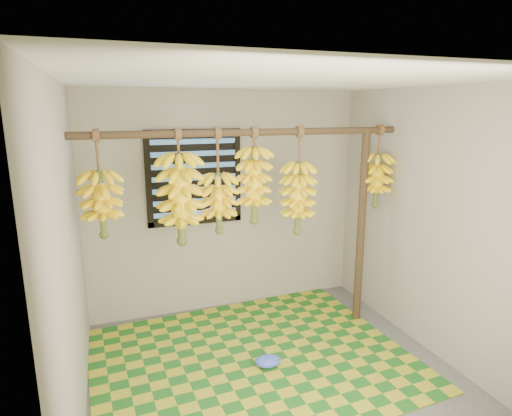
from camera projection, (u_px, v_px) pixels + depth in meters
name	position (u px, v px, depth m)	size (l,w,h in m)	color
floor	(278.00, 380.00, 3.57)	(3.00, 3.00, 0.01)	#4C4C4C
ceiling	(282.00, 79.00, 3.02)	(3.00, 3.00, 0.01)	silver
wall_back	(226.00, 203.00, 4.67)	(3.00, 0.01, 2.40)	gray
wall_left	(69.00, 266.00, 2.80)	(0.01, 3.00, 2.40)	gray
wall_right	(436.00, 225.00, 3.79)	(0.01, 3.00, 2.40)	gray
window	(194.00, 178.00, 4.46)	(1.00, 0.04, 1.00)	black
hanging_pole	(250.00, 132.00, 3.75)	(0.06, 0.06, 3.00)	#4A3822
support_post	(361.00, 229.00, 4.38)	(0.08, 0.08, 2.00)	#4A3822
woven_mat	(252.00, 359.00, 3.85)	(2.74, 2.20, 0.01)	#1D5E1B
plastic_bag	(268.00, 361.00, 3.73)	(0.23, 0.17, 0.09)	blue
banana_bunch_a	(102.00, 204.00, 3.46)	(0.34, 0.34, 0.88)	brown
banana_bunch_b	(180.00, 199.00, 3.67)	(0.36, 0.36, 1.00)	brown
banana_bunch_c	(219.00, 203.00, 3.79)	(0.34, 0.34, 0.94)	brown
banana_bunch_d	(254.00, 185.00, 3.87)	(0.30, 0.30, 0.87)	brown
banana_bunch_e	(298.00, 198.00, 4.05)	(0.32, 0.32, 1.02)	brown
banana_bunch_f	(377.00, 180.00, 4.31)	(0.31, 0.31, 0.82)	brown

